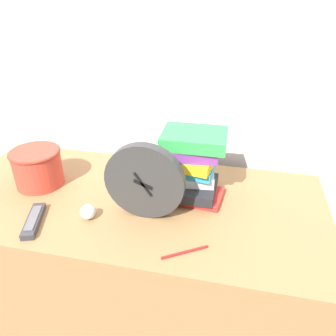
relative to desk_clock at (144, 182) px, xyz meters
name	(u,v)px	position (x,y,z in m)	size (l,w,h in m)	color
wall_back	(157,53)	(-0.07, 0.47, 0.30)	(6.00, 0.04, 2.40)	silver
desk	(138,274)	(-0.07, 0.08, -0.51)	(1.36, 0.63, 0.77)	olive
desk_clock	(144,182)	(0.00, 0.00, 0.00)	(0.26, 0.04, 0.26)	#333333
book_stack	(190,164)	(0.12, 0.16, -0.01)	(0.25, 0.20, 0.24)	red
basket	(38,166)	(-0.45, 0.10, -0.05)	(0.18, 0.18, 0.14)	#C63D2D
tv_remote	(34,220)	(-0.34, -0.12, -0.12)	(0.09, 0.17, 0.02)	#333338
crumpled_paper_ball	(88,212)	(-0.18, -0.06, -0.11)	(0.05, 0.05, 0.05)	white
pen	(185,252)	(0.16, -0.15, -0.13)	(0.13, 0.08, 0.01)	#B21E1E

